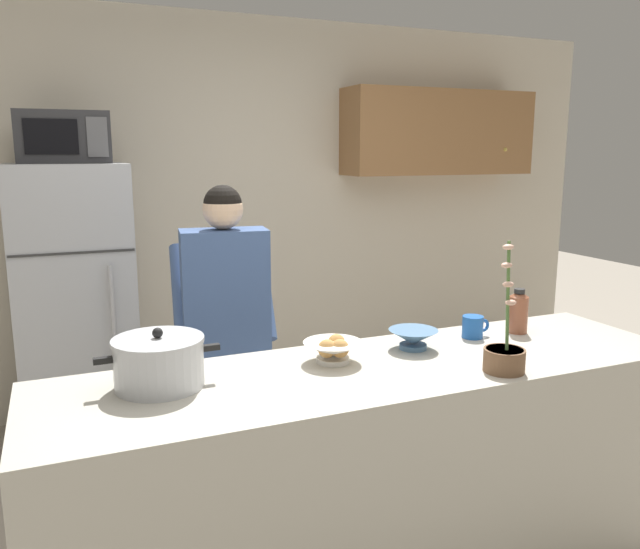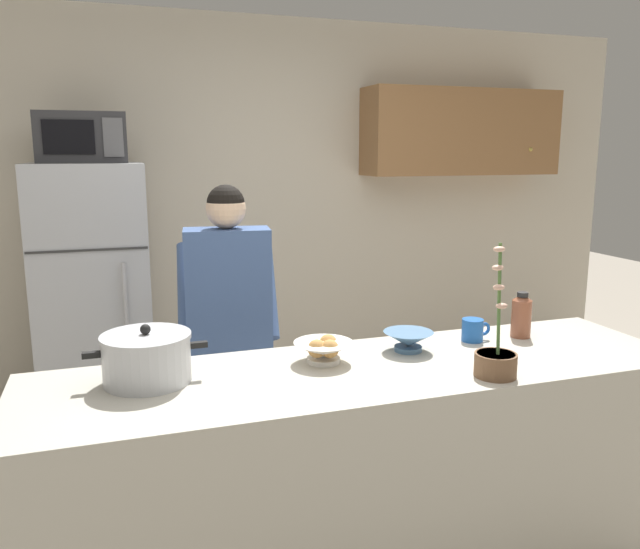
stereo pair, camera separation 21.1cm
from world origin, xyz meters
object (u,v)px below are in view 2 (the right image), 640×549
object	(u,v)px
coffee_mug	(473,330)
empty_bowl	(408,340)
microwave	(82,138)
potted_orchid	(496,358)
cooking_pot	(147,358)
refrigerator	(94,302)
bottle_near_edge	(521,315)
person_near_pot	(229,311)
bread_bowl	(324,350)

from	to	relation	value
coffee_mug	empty_bowl	bearing A→B (deg)	-173.51
microwave	potted_orchid	bearing A→B (deg)	-55.91
cooking_pot	potted_orchid	distance (m)	1.23
refrigerator	microwave	size ratio (longest dim) A/B	3.43
refrigerator	bottle_near_edge	bearing A→B (deg)	-43.68
microwave	cooking_pot	size ratio (longest dim) A/B	1.14
bottle_near_edge	potted_orchid	world-z (taller)	potted_orchid
person_near_pot	potted_orchid	world-z (taller)	person_near_pot
cooking_pot	bottle_near_edge	world-z (taller)	cooking_pot
bread_bowl	microwave	bearing A→B (deg)	116.53
person_near_pot	coffee_mug	size ratio (longest dim) A/B	11.92
cooking_pot	potted_orchid	world-z (taller)	potted_orchid
refrigerator	bread_bowl	bearing A→B (deg)	-63.76
bread_bowl	potted_orchid	size ratio (longest dim) A/B	0.47
cooking_pot	potted_orchid	bearing A→B (deg)	-15.96
person_near_pot	bread_bowl	distance (m)	0.75
microwave	cooking_pot	bearing A→B (deg)	-82.91
microwave	potted_orchid	xyz separation A→B (m)	(1.39, -2.06, -0.80)
potted_orchid	microwave	bearing A→B (deg)	124.09
microwave	bread_bowl	bearing A→B (deg)	-63.47
person_near_pot	empty_bowl	xyz separation A→B (m)	(0.60, -0.69, 0.00)
cooking_pot	bottle_near_edge	size ratio (longest dim) A/B	2.12
coffee_mug	bottle_near_edge	size ratio (longest dim) A/B	0.66
refrigerator	bottle_near_edge	size ratio (longest dim) A/B	8.29
potted_orchid	empty_bowl	bearing A→B (deg)	114.55
bottle_near_edge	potted_orchid	bearing A→B (deg)	-135.06
refrigerator	cooking_pot	size ratio (longest dim) A/B	3.92
microwave	bread_bowl	world-z (taller)	microwave
refrigerator	potted_orchid	bearing A→B (deg)	-56.19
cooking_pot	coffee_mug	world-z (taller)	cooking_pot
empty_bowl	bottle_near_edge	bearing A→B (deg)	2.40
bread_bowl	empty_bowl	distance (m)	0.37
cooking_pot	empty_bowl	xyz separation A→B (m)	(1.01, 0.02, -0.04)
microwave	empty_bowl	bearing A→B (deg)	-54.12
coffee_mug	bread_bowl	xyz separation A→B (m)	(-0.69, -0.06, 0.00)
refrigerator	empty_bowl	size ratio (longest dim) A/B	8.16
empty_bowl	bottle_near_edge	world-z (taller)	bottle_near_edge
bread_bowl	empty_bowl	world-z (taller)	bread_bowl
person_near_pot	coffee_mug	world-z (taller)	person_near_pot
empty_bowl	cooking_pot	bearing A→B (deg)	-178.70
bottle_near_edge	potted_orchid	xyz separation A→B (m)	(-0.38, -0.38, -0.03)
potted_orchid	cooking_pot	bearing A→B (deg)	164.04
refrigerator	bottle_near_edge	distance (m)	2.47
refrigerator	cooking_pot	world-z (taller)	refrigerator
cooking_pot	microwave	bearing A→B (deg)	97.09
potted_orchid	bread_bowl	bearing A→B (deg)	147.91
person_near_pot	cooking_pot	distance (m)	0.83
cooking_pot	empty_bowl	distance (m)	1.02
person_near_pot	empty_bowl	distance (m)	0.91
bread_bowl	cooking_pot	bearing A→B (deg)	179.69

